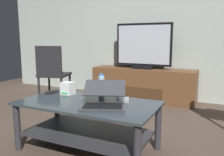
{
  "coord_description": "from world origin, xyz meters",
  "views": [
    {
      "loc": [
        1.09,
        -1.87,
        1.02
      ],
      "look_at": [
        -0.01,
        0.42,
        0.61
      ],
      "focal_mm": 37.88,
      "sensor_mm": 36.0,
      "label": 1
    }
  ],
  "objects_px": {
    "media_cabinet": "(143,84)",
    "laptop": "(104,99)",
    "water_bottle_near": "(101,86)",
    "coffee_table": "(88,117)",
    "router_box": "(68,88)",
    "tv_remote": "(126,100)",
    "cell_phone": "(52,93)",
    "side_chair": "(52,71)",
    "television": "(143,47)"
  },
  "relations": [
    {
      "from": "media_cabinet",
      "to": "laptop",
      "type": "height_order",
      "value": "laptop"
    },
    {
      "from": "media_cabinet",
      "to": "water_bottle_near",
      "type": "relative_size",
      "value": 7.37
    },
    {
      "from": "coffee_table",
      "to": "router_box",
      "type": "relative_size",
      "value": 10.07
    },
    {
      "from": "coffee_table",
      "to": "tv_remote",
      "type": "relative_size",
      "value": 7.94
    },
    {
      "from": "cell_phone",
      "to": "media_cabinet",
      "type": "bearing_deg",
      "value": 74.42
    },
    {
      "from": "coffee_table",
      "to": "side_chair",
      "type": "distance_m",
      "value": 1.84
    },
    {
      "from": "side_chair",
      "to": "cell_phone",
      "type": "distance_m",
      "value": 1.34
    },
    {
      "from": "coffee_table",
      "to": "laptop",
      "type": "xyz_separation_m",
      "value": [
        0.19,
        -0.04,
        0.2
      ]
    },
    {
      "from": "television",
      "to": "laptop",
      "type": "xyz_separation_m",
      "value": [
        0.31,
        -2.01,
        -0.38
      ]
    },
    {
      "from": "media_cabinet",
      "to": "router_box",
      "type": "relative_size",
      "value": 13.72
    },
    {
      "from": "laptop",
      "to": "water_bottle_near",
      "type": "relative_size",
      "value": 2.26
    },
    {
      "from": "side_chair",
      "to": "tv_remote",
      "type": "relative_size",
      "value": 5.79
    },
    {
      "from": "television",
      "to": "router_box",
      "type": "height_order",
      "value": "television"
    },
    {
      "from": "coffee_table",
      "to": "television",
      "type": "relative_size",
      "value": 1.35
    },
    {
      "from": "television",
      "to": "water_bottle_near",
      "type": "height_order",
      "value": "television"
    },
    {
      "from": "television",
      "to": "water_bottle_near",
      "type": "relative_size",
      "value": 4.0
    },
    {
      "from": "cell_phone",
      "to": "router_box",
      "type": "bearing_deg",
      "value": 7.23
    },
    {
      "from": "coffee_table",
      "to": "cell_phone",
      "type": "xyz_separation_m",
      "value": [
        -0.54,
        0.15,
        0.15
      ]
    },
    {
      "from": "television",
      "to": "side_chair",
      "type": "relative_size",
      "value": 1.01
    },
    {
      "from": "television",
      "to": "tv_remote",
      "type": "xyz_separation_m",
      "value": [
        0.43,
        -1.78,
        -0.43
      ]
    },
    {
      "from": "television",
      "to": "side_chair",
      "type": "xyz_separation_m",
      "value": [
        -1.26,
        -0.79,
        -0.38
      ]
    },
    {
      "from": "side_chair",
      "to": "cell_phone",
      "type": "xyz_separation_m",
      "value": [
        0.85,
        -1.03,
        -0.06
      ]
    },
    {
      "from": "coffee_table",
      "to": "media_cabinet",
      "type": "xyz_separation_m",
      "value": [
        -0.12,
        1.99,
        -0.05
      ]
    },
    {
      "from": "laptop",
      "to": "cell_phone",
      "type": "relative_size",
      "value": 3.8
    },
    {
      "from": "laptop",
      "to": "water_bottle_near",
      "type": "distance_m",
      "value": 0.3
    },
    {
      "from": "router_box",
      "to": "tv_remote",
      "type": "distance_m",
      "value": 0.66
    },
    {
      "from": "router_box",
      "to": "water_bottle_near",
      "type": "relative_size",
      "value": 0.54
    },
    {
      "from": "side_chair",
      "to": "water_bottle_near",
      "type": "bearing_deg",
      "value": -34.46
    },
    {
      "from": "media_cabinet",
      "to": "side_chair",
      "type": "bearing_deg",
      "value": -147.45
    },
    {
      "from": "media_cabinet",
      "to": "router_box",
      "type": "bearing_deg",
      "value": -97.22
    },
    {
      "from": "cell_phone",
      "to": "tv_remote",
      "type": "xyz_separation_m",
      "value": [
        0.85,
        0.04,
        0.01
      ]
    },
    {
      "from": "media_cabinet",
      "to": "router_box",
      "type": "height_order",
      "value": "router_box"
    },
    {
      "from": "water_bottle_near",
      "to": "tv_remote",
      "type": "bearing_deg",
      "value": -4.0
    },
    {
      "from": "cell_phone",
      "to": "television",
      "type": "bearing_deg",
      "value": 74.27
    },
    {
      "from": "coffee_table",
      "to": "television",
      "type": "xyz_separation_m",
      "value": [
        -0.12,
        1.97,
        0.59
      ]
    },
    {
      "from": "media_cabinet",
      "to": "television",
      "type": "relative_size",
      "value": 1.84
    },
    {
      "from": "coffee_table",
      "to": "media_cabinet",
      "type": "distance_m",
      "value": 2.0
    },
    {
      "from": "cell_phone",
      "to": "tv_remote",
      "type": "height_order",
      "value": "tv_remote"
    },
    {
      "from": "side_chair",
      "to": "laptop",
      "type": "bearing_deg",
      "value": -37.87
    },
    {
      "from": "coffee_table",
      "to": "router_box",
      "type": "height_order",
      "value": "router_box"
    },
    {
      "from": "media_cabinet",
      "to": "coffee_table",
      "type": "bearing_deg",
      "value": -86.5
    },
    {
      "from": "water_bottle_near",
      "to": "tv_remote",
      "type": "relative_size",
      "value": 1.47
    },
    {
      "from": "coffee_table",
      "to": "water_bottle_near",
      "type": "height_order",
      "value": "water_bottle_near"
    },
    {
      "from": "coffee_table",
      "to": "laptop",
      "type": "bearing_deg",
      "value": -10.85
    },
    {
      "from": "tv_remote",
      "to": "cell_phone",
      "type": "bearing_deg",
      "value": 162.2
    },
    {
      "from": "cell_phone",
      "to": "tv_remote",
      "type": "distance_m",
      "value": 0.85
    },
    {
      "from": "media_cabinet",
      "to": "side_chair",
      "type": "relative_size",
      "value": 1.87
    },
    {
      "from": "coffee_table",
      "to": "media_cabinet",
      "type": "relative_size",
      "value": 0.73
    },
    {
      "from": "media_cabinet",
      "to": "router_box",
      "type": "distance_m",
      "value": 1.84
    },
    {
      "from": "media_cabinet",
      "to": "side_chair",
      "type": "distance_m",
      "value": 1.52
    }
  ]
}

